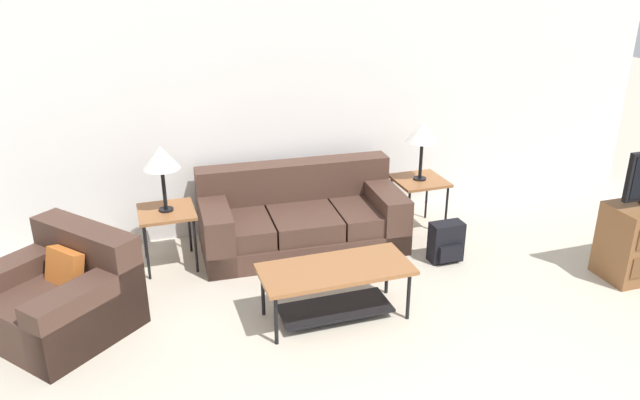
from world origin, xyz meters
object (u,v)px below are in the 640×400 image
table_lamp_right (423,133)px  backpack (446,243)px  armchair (61,297)px  table_lamp_left (161,159)px  side_table_right (419,184)px  coffee_table (335,281)px  couch (301,219)px  side_table_left (167,216)px

table_lamp_right → backpack: bearing=-95.1°
armchair → table_lamp_left: 1.50m
side_table_right → backpack: (-0.07, -0.77, -0.33)m
armchair → side_table_right: bearing=12.9°
coffee_table → table_lamp_right: (1.46, 1.38, 0.76)m
table_lamp_right → armchair: bearing=-167.1°
armchair → table_lamp_right: 3.82m
couch → coffee_table: (-0.12, -1.40, 0.06)m
armchair → side_table_left: bearing=41.2°
coffee_table → table_lamp_left: bearing=131.6°
table_lamp_left → coffee_table: bearing=-48.4°
couch → armchair: couch is taller
couch → coffee_table: 1.41m
armchair → side_table_right: size_ratio=2.46×
table_lamp_left → backpack: size_ratio=1.58×
side_table_left → table_lamp_left: 0.58m
table_lamp_left → backpack: (2.62, -0.77, -0.91)m
side_table_left → side_table_right: 2.69m
backpack → side_table_right: bearing=84.9°
couch → table_lamp_right: 1.57m
side_table_right → table_lamp_right: (0.00, 0.00, 0.58)m
couch → side_table_right: 1.36m
couch → side_table_left: bearing=-179.3°
table_lamp_right → side_table_left: bearing=-180.0°
table_lamp_left → table_lamp_right: 2.69m
side_table_left → side_table_right: size_ratio=1.00×
coffee_table → side_table_right: bearing=43.5°
coffee_table → backpack: coffee_table is taller
couch → backpack: 1.50m
coffee_table → backpack: bearing=23.8°
couch → table_lamp_right: table_lamp_right is taller
side_table_right → table_lamp_right: table_lamp_right is taller
table_lamp_left → backpack: 2.88m
coffee_table → table_lamp_right: 2.15m
armchair → table_lamp_left: table_lamp_left is taller
couch → backpack: size_ratio=5.17×
backpack → couch: bearing=148.2°
armchair → table_lamp_left: (0.95, 0.83, 0.82)m
couch → table_lamp_left: 1.57m
couch → side_table_right: (1.34, -0.02, 0.23)m
table_lamp_left → table_lamp_right: size_ratio=1.00×
armchair → coffee_table: (2.17, -0.55, 0.06)m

